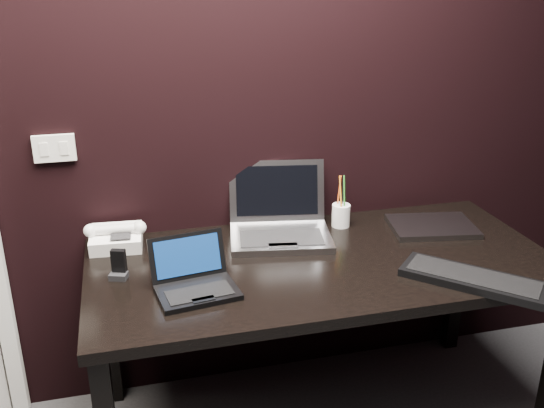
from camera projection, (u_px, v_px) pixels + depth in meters
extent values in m
plane|color=black|center=(219.00, 91.00, 2.32)|extent=(4.00, 0.00, 4.00)
cube|color=silver|center=(54.00, 148.00, 2.23)|extent=(0.15, 0.02, 0.10)
cube|color=silver|center=(44.00, 150.00, 2.21)|extent=(0.03, 0.01, 0.05)
cube|color=silver|center=(64.00, 148.00, 2.23)|extent=(0.03, 0.01, 0.05)
cube|color=black|center=(322.00, 264.00, 2.24)|extent=(1.70, 0.80, 0.04)
cube|color=black|center=(108.00, 328.00, 2.50)|extent=(0.06, 0.06, 0.70)
cube|color=black|center=(456.00, 282.00, 2.87)|extent=(0.06, 0.06, 0.70)
cube|color=black|center=(198.00, 292.00, 1.98)|extent=(0.28, 0.21, 0.02)
cube|color=black|center=(199.00, 293.00, 1.96)|extent=(0.22, 0.13, 0.00)
cube|color=black|center=(203.00, 299.00, 1.92)|extent=(0.08, 0.04, 0.00)
cube|color=black|center=(187.00, 256.00, 2.05)|extent=(0.26, 0.09, 0.15)
cube|color=#0A214E|center=(188.00, 256.00, 2.04)|extent=(0.23, 0.07, 0.12)
cube|color=#A2A3A7|center=(281.00, 238.00, 2.37)|extent=(0.43, 0.34, 0.03)
cube|color=black|center=(281.00, 238.00, 2.34)|extent=(0.34, 0.21, 0.00)
cube|color=gray|center=(283.00, 246.00, 2.27)|extent=(0.12, 0.06, 0.00)
cube|color=#9B9CA1|center=(277.00, 190.00, 2.48)|extent=(0.40, 0.14, 0.24)
cube|color=black|center=(277.00, 191.00, 2.48)|extent=(0.34, 0.11, 0.20)
cube|color=black|center=(473.00, 279.00, 2.05)|extent=(0.45, 0.45, 0.03)
cube|color=black|center=(473.00, 275.00, 2.05)|extent=(0.40, 0.39, 0.00)
cube|color=gray|center=(432.00, 226.00, 2.48)|extent=(0.37, 0.30, 0.02)
cube|color=white|center=(117.00, 240.00, 2.31)|extent=(0.20, 0.19, 0.08)
cylinder|color=silver|center=(115.00, 229.00, 2.28)|extent=(0.18, 0.05, 0.04)
sphere|color=white|center=(91.00, 231.00, 2.27)|extent=(0.06, 0.06, 0.05)
sphere|color=silver|center=(139.00, 228.00, 2.30)|extent=(0.06, 0.06, 0.05)
cube|color=black|center=(121.00, 236.00, 2.26)|extent=(0.08, 0.06, 0.01)
cube|color=black|center=(119.00, 263.00, 2.08)|extent=(0.05, 0.04, 0.10)
cube|color=black|center=(119.00, 276.00, 2.08)|extent=(0.07, 0.06, 0.02)
cylinder|color=white|center=(341.00, 215.00, 2.50)|extent=(0.10, 0.10, 0.09)
cylinder|color=#E35215|center=(339.00, 191.00, 2.47)|extent=(0.01, 0.03, 0.14)
cylinder|color=#267E22|center=(344.00, 193.00, 2.45)|extent=(0.01, 0.02, 0.14)
cylinder|color=black|center=(343.00, 191.00, 2.47)|extent=(0.01, 0.02, 0.14)
cylinder|color=orange|center=(341.00, 193.00, 2.45)|extent=(0.01, 0.04, 0.14)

